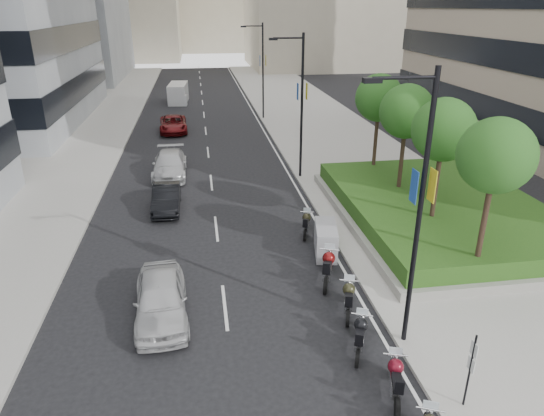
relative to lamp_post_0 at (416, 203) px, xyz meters
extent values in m
plane|color=black|center=(-4.14, -1.00, -5.07)|extent=(160.00, 160.00, 0.00)
cube|color=#9E9B93|center=(4.86, 29.00, -4.99)|extent=(10.00, 100.00, 0.15)
cube|color=#9E9B93|center=(-16.14, 29.00, -4.99)|extent=(8.00, 100.00, 0.15)
cube|color=silver|center=(-0.44, 29.00, -5.06)|extent=(0.12, 100.00, 0.01)
cube|color=silver|center=(-5.64, 29.00, -5.06)|extent=(0.12, 100.00, 0.01)
cube|color=gray|center=(5.86, 9.00, -4.72)|extent=(10.00, 14.00, 0.40)
cube|color=#154012|center=(5.86, 9.00, -4.12)|extent=(9.40, 13.40, 0.80)
cylinder|color=#332319|center=(4.36, 3.00, -2.52)|extent=(0.22, 0.22, 4.00)
sphere|color=#184B17|center=(4.36, 3.00, 0.38)|extent=(2.80, 2.80, 2.80)
cylinder|color=#332319|center=(4.36, 7.00, -2.52)|extent=(0.22, 0.22, 4.00)
sphere|color=#184B17|center=(4.36, 7.00, 0.38)|extent=(2.80, 2.80, 2.80)
cylinder|color=#332319|center=(4.36, 11.00, -2.52)|extent=(0.22, 0.22, 4.00)
sphere|color=#184B17|center=(4.36, 11.00, 0.38)|extent=(2.80, 2.80, 2.80)
cylinder|color=#332319|center=(4.36, 15.00, -2.52)|extent=(0.22, 0.22, 4.00)
sphere|color=#184B17|center=(4.36, 15.00, 0.38)|extent=(2.80, 2.80, 2.80)
cylinder|color=black|center=(0.16, 0.00, -0.57)|extent=(0.16, 0.16, 9.00)
cylinder|color=black|center=(-0.74, 0.00, 3.63)|extent=(1.80, 0.10, 0.10)
cube|color=black|center=(-1.64, 0.00, 3.58)|extent=(0.50, 0.22, 0.14)
cube|color=yellow|center=(0.44, 0.00, 0.53)|extent=(0.02, 0.45, 1.00)
cube|color=#1A4492|center=(-0.12, 0.00, 0.53)|extent=(0.02, 0.45, 1.00)
cylinder|color=black|center=(0.16, 17.00, -0.57)|extent=(0.16, 0.16, 9.00)
cylinder|color=black|center=(-0.74, 17.00, 3.63)|extent=(1.80, 0.10, 0.10)
cube|color=black|center=(-1.64, 17.00, 3.58)|extent=(0.50, 0.22, 0.14)
cube|color=yellow|center=(0.44, 17.00, 0.53)|extent=(0.02, 0.45, 1.00)
cube|color=#1A4492|center=(-0.12, 17.00, 0.53)|extent=(0.02, 0.45, 1.00)
cylinder|color=black|center=(0.16, 35.00, -0.57)|extent=(0.16, 0.16, 9.00)
cylinder|color=black|center=(-0.74, 35.00, 3.63)|extent=(1.80, 0.10, 0.10)
cube|color=black|center=(-1.64, 35.00, 3.58)|extent=(0.50, 0.22, 0.14)
cube|color=yellow|center=(0.44, 35.00, 0.53)|extent=(0.02, 0.45, 1.00)
cube|color=#1A4492|center=(-0.12, 35.00, 0.53)|extent=(0.02, 0.45, 1.00)
cylinder|color=black|center=(0.66, -3.00, -3.82)|extent=(0.06, 0.06, 2.50)
cube|color=silver|center=(0.66, -3.00, -3.02)|extent=(0.02, 0.32, 0.42)
cube|color=silver|center=(0.66, -3.00, -3.52)|extent=(0.02, 0.32, 0.42)
cylinder|color=silver|center=(-0.84, -3.85, -4.02)|extent=(0.68, 0.32, 0.05)
cylinder|color=black|center=(-1.30, -2.99, -4.77)|extent=(0.29, 0.61, 0.60)
cylinder|color=black|center=(-0.84, -1.51, -4.77)|extent=(0.29, 0.61, 0.60)
cube|color=silver|center=(-1.09, -2.30, -4.60)|extent=(0.52, 0.87, 0.41)
sphere|color=#5F0C19|center=(-0.99, -1.99, -4.23)|extent=(0.46, 0.46, 0.46)
cube|color=black|center=(-1.17, -2.58, -4.29)|extent=(0.47, 0.77, 0.15)
cylinder|color=silver|center=(-0.92, -1.74, -4.02)|extent=(0.70, 0.26, 0.05)
cylinder|color=black|center=(-1.74, -0.88, -4.77)|extent=(0.34, 0.59, 0.60)
cylinder|color=black|center=(-1.15, 0.54, -4.77)|extent=(0.34, 0.59, 0.60)
cube|color=silver|center=(-1.47, -0.21, -4.60)|extent=(0.58, 0.86, 0.40)
sphere|color=black|center=(-1.34, 0.08, -4.24)|extent=(0.46, 0.46, 0.46)
cube|color=black|center=(-1.58, -0.48, -4.30)|extent=(0.53, 0.77, 0.15)
cylinder|color=silver|center=(-1.25, 0.32, -4.03)|extent=(0.67, 0.32, 0.05)
cylinder|color=black|center=(-1.43, 1.18, -4.76)|extent=(0.29, 0.61, 0.60)
cylinder|color=black|center=(-0.96, 2.67, -4.76)|extent=(0.29, 0.61, 0.60)
cube|color=silver|center=(-1.21, 1.88, -4.60)|extent=(0.53, 0.88, 0.41)
sphere|color=#2C2B18|center=(-1.11, 2.19, -4.23)|extent=(0.47, 0.47, 0.47)
cube|color=black|center=(-1.30, 1.60, -4.28)|extent=(0.48, 0.78, 0.16)
cylinder|color=silver|center=(-1.03, 2.44, -4.01)|extent=(0.70, 0.27, 0.05)
cylinder|color=black|center=(-1.69, 3.31, -4.73)|extent=(0.35, 0.68, 0.68)
cylinder|color=black|center=(-1.09, 4.96, -4.73)|extent=(0.35, 0.68, 0.68)
cube|color=silver|center=(-1.41, 4.09, -4.54)|extent=(0.63, 0.99, 0.46)
sphere|color=#610D0D|center=(-1.28, 4.43, -4.12)|extent=(0.53, 0.53, 0.53)
cube|color=black|center=(-1.52, 3.78, -4.19)|extent=(0.57, 0.88, 0.18)
cylinder|color=silver|center=(-1.18, 4.70, -3.88)|extent=(0.78, 0.33, 0.05)
cylinder|color=black|center=(-1.01, 5.70, -4.73)|extent=(0.25, 0.68, 0.67)
cylinder|color=black|center=(-0.70, 7.39, -4.73)|extent=(0.25, 0.68, 0.67)
cube|color=gray|center=(-0.85, 6.55, -4.36)|extent=(1.31, 2.39, 1.35)
cylinder|color=black|center=(-1.49, 8.00, -4.79)|extent=(0.27, 0.57, 0.56)
cylinder|color=black|center=(-1.07, 9.38, -4.79)|extent=(0.27, 0.57, 0.56)
cube|color=silver|center=(-1.30, 8.65, -4.63)|extent=(0.48, 0.81, 0.38)
sphere|color=#292717|center=(-1.21, 8.93, -4.29)|extent=(0.43, 0.43, 0.43)
cube|color=black|center=(-1.38, 8.39, -4.34)|extent=(0.44, 0.72, 0.14)
cylinder|color=silver|center=(-1.14, 9.17, -4.09)|extent=(0.65, 0.24, 0.05)
imported|color=#B7B7B9|center=(-7.92, 2.69, -4.28)|extent=(2.13, 4.69, 1.56)
imported|color=black|center=(-8.21, 12.92, -4.39)|extent=(1.46, 4.13, 1.36)
imported|color=#AEAEB0|center=(-8.28, 18.78, -4.30)|extent=(2.18, 5.28, 1.53)
imported|color=#5E0B0E|center=(-8.47, 31.05, -4.36)|extent=(2.56, 5.17, 1.41)
cube|color=silver|center=(-8.38, 45.45, -3.99)|extent=(2.30, 5.22, 2.14)
cube|color=silver|center=(-8.38, 43.52, -4.50)|extent=(2.02, 1.36, 1.12)
cylinder|color=black|center=(-9.20, 43.62, -4.71)|extent=(0.25, 0.71, 0.71)
cylinder|color=black|center=(-7.56, 43.62, -4.71)|extent=(0.25, 0.71, 0.71)
cylinder|color=black|center=(-9.20, 47.09, -4.71)|extent=(0.25, 0.71, 0.71)
cylinder|color=black|center=(-7.56, 47.09, -4.71)|extent=(0.25, 0.71, 0.71)
camera|label=1|loc=(-6.20, -12.45, 5.40)|focal=32.00mm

